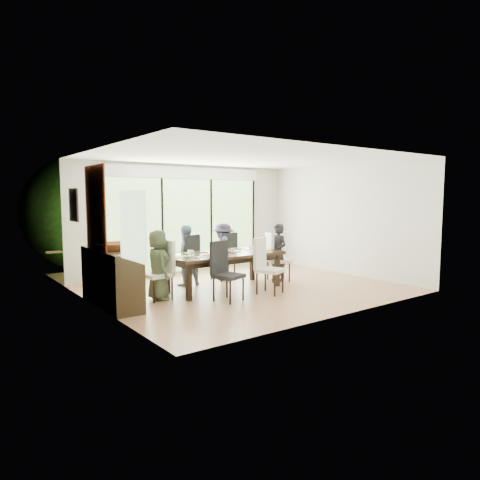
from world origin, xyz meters
TOP-DOWN VIEW (x-y plane):
  - floor at (0.00, 0.00)m, footprint 6.00×5.00m
  - ceiling at (0.00, 0.00)m, footprint 6.00×5.00m
  - wall_back at (0.00, 2.51)m, footprint 6.00×0.02m
  - wall_front at (0.00, -2.51)m, footprint 6.00×0.02m
  - wall_left at (-3.01, 0.00)m, footprint 0.02×5.00m
  - wall_right at (3.01, 0.00)m, footprint 0.02×5.00m
  - glass_doors at (0.00, 2.47)m, footprint 4.20×0.02m
  - blinds_header at (0.00, 2.46)m, footprint 4.40×0.06m
  - mullion_a at (-2.10, 2.46)m, footprint 0.05×0.04m
  - mullion_b at (-0.70, 2.46)m, footprint 0.05×0.04m
  - mullion_c at (0.70, 2.46)m, footprint 0.05×0.04m
  - mullion_d at (2.10, 2.46)m, footprint 0.05×0.04m
  - side_window at (-2.97, -1.20)m, footprint 0.02×0.90m
  - deck at (0.00, 3.40)m, footprint 6.00×1.80m
  - rail_top at (0.00, 4.20)m, footprint 6.00×0.08m
  - foliage_left at (-1.80, 5.20)m, footprint 3.20×3.20m
  - foliage_mid at (0.40, 5.80)m, footprint 4.00×4.00m
  - foliage_right at (2.20, 5.00)m, footprint 2.80×2.80m
  - foliage_far at (-0.60, 6.50)m, footprint 3.60×3.60m
  - table_top at (-0.42, 0.24)m, footprint 2.42×1.11m
  - table_apron at (-0.42, 0.24)m, footprint 2.22×0.91m
  - table_leg_fl at (-1.50, -0.19)m, footprint 0.09×0.09m
  - table_leg_fr at (0.66, -0.19)m, footprint 0.09×0.09m
  - table_leg_bl at (-1.50, 0.67)m, footprint 0.09×0.09m
  - table_leg_br at (0.66, 0.67)m, footprint 0.09×0.09m
  - chair_left_end at (-1.92, 0.24)m, footprint 0.50×0.50m
  - chair_right_end at (1.08, 0.24)m, footprint 0.61×0.61m
  - chair_far_left at (-0.87, 1.09)m, footprint 0.60×0.60m
  - chair_far_right at (0.13, 1.09)m, footprint 0.49×0.49m
  - chair_near_left at (-0.92, -0.63)m, footprint 0.58×0.58m
  - chair_near_right at (0.08, -0.63)m, footprint 0.62×0.62m
  - person_left_end at (-1.90, 0.24)m, footprint 0.47×0.66m
  - person_right_end at (1.06, 0.24)m, footprint 0.39×0.62m
  - person_far_left at (-0.87, 1.07)m, footprint 0.67×0.49m
  - person_far_right at (0.13, 1.07)m, footprint 0.66×0.47m
  - placemat_left at (-1.37, 0.24)m, footprint 0.44×0.32m
  - placemat_right at (0.53, 0.24)m, footprint 0.44×0.32m
  - placemat_far_l at (-0.87, 0.64)m, footprint 0.44×0.32m
  - placemat_far_r at (0.13, 0.64)m, footprint 0.44×0.32m
  - placemat_paper at (-0.97, -0.06)m, footprint 0.44×0.32m
  - tablet_far_l at (-0.77, 0.59)m, footprint 0.26×0.18m
  - tablet_far_r at (0.08, 0.59)m, footprint 0.24×0.17m
  - papers at (0.28, 0.19)m, footprint 0.30×0.22m
  - platter_base at (-0.97, -0.06)m, footprint 0.26×0.26m
  - platter_snacks at (-0.97, -0.06)m, footprint 0.20×0.20m
  - vase at (-0.37, 0.29)m, footprint 0.08×0.08m
  - hyacinth_stems at (-0.37, 0.29)m, footprint 0.04×0.04m
  - hyacinth_blooms at (-0.37, 0.29)m, footprint 0.11×0.11m
  - laptop at (-1.27, 0.14)m, footprint 0.40×0.36m
  - cup_a at (-1.12, 0.39)m, footprint 0.16×0.16m
  - cup_b at (-0.27, 0.14)m, footprint 0.13×0.13m
  - cup_c at (0.38, 0.34)m, footprint 0.15×0.15m
  - book at (-0.17, 0.29)m, footprint 0.17×0.23m
  - sideboard at (-2.76, 0.31)m, footprint 0.50×1.77m
  - bowl at (-2.76, 0.21)m, footprint 0.53×0.53m
  - candlestick_base at (-2.76, 0.66)m, footprint 0.11×0.11m
  - candlestick_shaft at (-2.76, 0.66)m, footprint 0.03×0.03m
  - candlestick_pan at (-2.76, 0.66)m, footprint 0.11×0.11m
  - candle at (-2.76, 0.66)m, footprint 0.04×0.04m
  - tapestry at (-2.97, 0.40)m, footprint 0.02×1.00m
  - art_frame at (-2.97, 1.70)m, footprint 0.03×0.55m
  - art_canvas at (-2.95, 1.70)m, footprint 0.01×0.45m

SIDE VIEW (x-z plane):
  - deck at x=0.00m, z-range -0.10..0.00m
  - floor at x=0.00m, z-range -0.01..0.00m
  - table_leg_fl at x=-1.50m, z-range 0.00..0.70m
  - table_leg_fr at x=0.66m, z-range 0.00..0.70m
  - table_leg_bl at x=-1.50m, z-range 0.00..0.70m
  - table_leg_br at x=0.66m, z-range 0.00..0.70m
  - sideboard at x=-2.76m, z-range 0.00..1.00m
  - rail_top at x=0.00m, z-range 0.52..0.58m
  - chair_left_end at x=-1.92m, z-range 0.00..1.11m
  - chair_right_end at x=1.08m, z-range 0.00..1.11m
  - chair_far_left at x=-0.87m, z-range 0.00..1.11m
  - chair_far_right at x=0.13m, z-range 0.00..1.11m
  - chair_near_left at x=-0.92m, z-range 0.00..1.11m
  - chair_near_right at x=0.08m, z-range 0.00..1.11m
  - table_apron at x=-0.42m, z-range 0.59..0.69m
  - person_left_end at x=-1.90m, z-range 0.00..1.30m
  - person_right_end at x=1.06m, z-range 0.00..1.30m
  - person_far_left at x=-0.87m, z-range 0.00..1.30m
  - person_far_right at x=0.13m, z-range 0.00..1.30m
  - table_top at x=-0.42m, z-range 0.70..0.76m
  - papers at x=0.28m, z-range 0.76..0.76m
  - placemat_left at x=-1.37m, z-range 0.76..0.76m
  - placemat_right at x=0.53m, z-range 0.76..0.76m
  - placemat_far_l at x=-0.87m, z-range 0.76..0.76m
  - placemat_far_r at x=0.13m, z-range 0.76..0.76m
  - placemat_paper at x=-0.97m, z-range 0.76..0.76m
  - book at x=-0.17m, z-range 0.76..0.78m
  - tablet_far_r at x=0.08m, z-range 0.76..0.77m
  - tablet_far_l at x=-0.77m, z-range 0.76..0.78m
  - laptop at x=-1.27m, z-range 0.76..0.78m
  - platter_base at x=-0.97m, z-range 0.76..0.79m
  - platter_snacks at x=-0.97m, z-range 0.79..0.80m
  - cup_b at x=-0.27m, z-range 0.76..0.85m
  - cup_a at x=-1.12m, z-range 0.76..0.85m
  - cup_c at x=0.38m, z-range 0.76..0.85m
  - vase at x=-0.37m, z-range 0.76..0.88m
  - hyacinth_stems at x=-0.37m, z-range 0.86..1.02m
  - candlestick_base at x=-2.76m, z-range 1.00..1.04m
  - hyacinth_blooms at x=-0.37m, z-range 0.98..1.10m
  - bowl at x=-2.76m, z-range 1.00..1.12m
  - glass_doors at x=0.00m, z-range 0.05..2.35m
  - mullion_a at x=-2.10m, z-range 0.05..2.35m
  - mullion_b at x=-0.70m, z-range 0.05..2.35m
  - mullion_c at x=0.70m, z-range 0.05..2.35m
  - mullion_d at x=2.10m, z-range 0.05..2.35m
  - foliage_right at x=2.20m, z-range -0.14..2.66m
  - wall_back at x=0.00m, z-range 0.00..2.70m
  - wall_front at x=0.00m, z-range 0.00..2.70m
  - wall_left at x=-3.01m, z-range 0.00..2.70m
  - wall_right at x=3.01m, z-range 0.00..2.70m
  - foliage_left at x=-1.80m, z-range -0.16..3.04m
  - side_window at x=-2.97m, z-range 1.00..2.00m
  - foliage_far at x=-0.60m, z-range -0.18..3.42m
  - tapestry at x=-2.97m, z-range 0.95..2.45m
  - candlestick_shaft at x=-2.76m, z-range 1.02..2.41m
  - art_frame at x=-2.97m, z-range 1.42..2.08m
  - art_canvas at x=-2.95m, z-range 1.48..2.02m
  - foliage_mid at x=0.40m, z-range -0.20..3.80m
  - candlestick_pan at x=-2.76m, z-range 2.38..2.42m
  - candle at x=-2.76m, z-range 2.41..2.52m
  - blinds_header at x=0.00m, z-range 2.36..2.64m
  - ceiling at x=0.00m, z-range 2.70..2.71m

